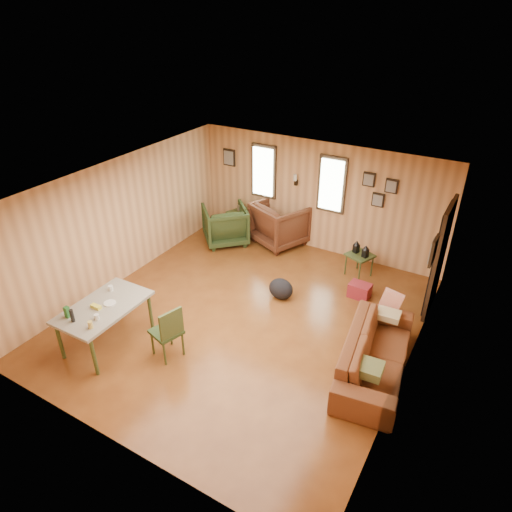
{
  "coord_description": "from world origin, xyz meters",
  "views": [
    {
      "loc": [
        3.4,
        -5.43,
        4.91
      ],
      "look_at": [
        0.0,
        0.4,
        1.05
      ],
      "focal_mm": 32.0,
      "sensor_mm": 36.0,
      "label": 1
    }
  ],
  "objects_px": {
    "end_table": "(242,220)",
    "recliner_green": "(225,223)",
    "dining_table": "(103,310)",
    "sofa": "(377,348)",
    "recliner_brown": "(280,222)",
    "side_table": "(360,254)"
  },
  "relations": [
    {
      "from": "end_table",
      "to": "recliner_green",
      "type": "bearing_deg",
      "value": -113.25
    },
    {
      "from": "dining_table",
      "to": "recliner_green",
      "type": "bearing_deg",
      "value": 93.68
    },
    {
      "from": "sofa",
      "to": "recliner_brown",
      "type": "bearing_deg",
      "value": 39.06
    },
    {
      "from": "recliner_brown",
      "to": "recliner_green",
      "type": "bearing_deg",
      "value": 50.96
    },
    {
      "from": "recliner_brown",
      "to": "sofa",
      "type": "bearing_deg",
      "value": 160.2
    },
    {
      "from": "recliner_green",
      "to": "side_table",
      "type": "xyz_separation_m",
      "value": [
        3.1,
        0.14,
        0.02
      ]
    },
    {
      "from": "dining_table",
      "to": "end_table",
      "type": "bearing_deg",
      "value": 90.78
    },
    {
      "from": "recliner_green",
      "to": "dining_table",
      "type": "distance_m",
      "value": 3.9
    },
    {
      "from": "end_table",
      "to": "dining_table",
      "type": "height_order",
      "value": "dining_table"
    },
    {
      "from": "side_table",
      "to": "recliner_brown",
      "type": "bearing_deg",
      "value": 167.82
    },
    {
      "from": "side_table",
      "to": "dining_table",
      "type": "bearing_deg",
      "value": -124.71
    },
    {
      "from": "recliner_brown",
      "to": "dining_table",
      "type": "height_order",
      "value": "recliner_brown"
    },
    {
      "from": "sofa",
      "to": "side_table",
      "type": "relative_size",
      "value": 3.02
    },
    {
      "from": "side_table",
      "to": "dining_table",
      "type": "height_order",
      "value": "dining_table"
    },
    {
      "from": "recliner_green",
      "to": "dining_table",
      "type": "bearing_deg",
      "value": 49.77
    },
    {
      "from": "recliner_green",
      "to": "dining_table",
      "type": "relative_size",
      "value": 0.66
    },
    {
      "from": "recliner_brown",
      "to": "side_table",
      "type": "height_order",
      "value": "recliner_brown"
    },
    {
      "from": "recliner_brown",
      "to": "end_table",
      "type": "xyz_separation_m",
      "value": [
        -0.91,
        -0.14,
        -0.12
      ]
    },
    {
      "from": "end_table",
      "to": "recliner_brown",
      "type": "bearing_deg",
      "value": 8.94
    },
    {
      "from": "recliner_brown",
      "to": "end_table",
      "type": "relative_size",
      "value": 1.45
    },
    {
      "from": "sofa",
      "to": "end_table",
      "type": "relative_size",
      "value": 3.0
    },
    {
      "from": "sofa",
      "to": "dining_table",
      "type": "bearing_deg",
      "value": 103.8
    }
  ]
}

